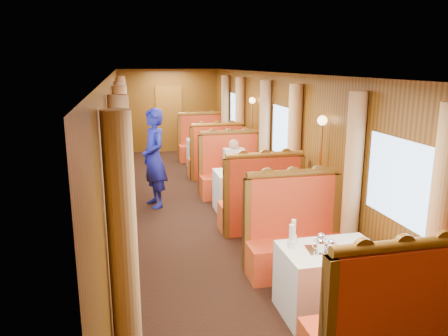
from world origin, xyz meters
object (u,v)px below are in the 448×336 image
object	(u,v)px
table_near	(330,281)
table_far	(208,154)
banquette_near_aft	(295,241)
rose_vase_far	(209,133)
banquette_mid_aft	(231,175)
teapot_right	(331,248)
fruit_plate	(365,248)
tea_tray	(323,250)
teapot_left	(321,248)
table_mid	(244,191)
banquette_far_aft	(202,145)
steward	(154,158)
passenger	(234,163)
banquette_near_fwd	(384,332)
banquette_mid_fwd	(261,206)
banquette_far_fwd	(216,160)
rose_vase_mid	(246,161)
teapot_back	(321,242)

from	to	relation	value
table_near	table_far	world-z (taller)	same
banquette_near_aft	rose_vase_far	bearing A→B (deg)	89.75
banquette_mid_aft	teapot_right	size ratio (longest dim) A/B	9.73
teapot_right	table_far	bearing A→B (deg)	71.83
fruit_plate	teapot_right	bearing A→B (deg)	179.25
tea_tray	teapot_left	size ratio (longest dim) A/B	2.18
banquette_near_aft	table_mid	size ratio (longest dim) A/B	1.28
table_far	table_near	bearing A→B (deg)	-90.00
table_mid	rose_vase_far	world-z (taller)	rose_vase_far
banquette_far_aft	table_mid	bearing A→B (deg)	-90.00
banquette_mid_aft	steward	world-z (taller)	steward
table_near	banquette_near_aft	xyz separation A→B (m)	(0.00, 1.01, 0.05)
teapot_left	passenger	world-z (taller)	passenger
banquette_mid_aft	rose_vase_far	distance (m)	2.52
banquette_near_fwd	teapot_right	xyz separation A→B (m)	(-0.05, 0.93, 0.38)
banquette_mid_fwd	banquette_far_fwd	xyz separation A→B (m)	(0.00, 3.50, 0.00)
table_far	banquette_mid_aft	bearing A→B (deg)	-90.00
banquette_far_fwd	teapot_right	xyz separation A→B (m)	(-0.05, -6.07, 0.38)
banquette_far_fwd	teapot_left	size ratio (longest dim) A/B	8.60
banquette_mid_aft	rose_vase_mid	world-z (taller)	banquette_mid_aft
table_mid	banquette_mid_aft	size ratio (longest dim) A/B	0.78
banquette_mid_aft	teapot_back	distance (m)	4.45
table_near	steward	world-z (taller)	steward
banquette_near_fwd	table_far	distance (m)	8.01
banquette_mid_fwd	tea_tray	world-z (taller)	banquette_mid_fwd
fruit_plate	rose_vase_mid	xyz separation A→B (m)	(-0.30, 3.63, 0.16)
teapot_right	rose_vase_mid	world-z (taller)	rose_vase_mid
banquette_mid_aft	banquette_far_fwd	world-z (taller)	same
rose_vase_mid	banquette_mid_aft	bearing A→B (deg)	92.25
fruit_plate	banquette_near_fwd	bearing A→B (deg)	-109.87
tea_tray	fruit_plate	distance (m)	0.45
banquette_far_aft	rose_vase_mid	distance (m)	4.50
banquette_near_aft	fruit_plate	world-z (taller)	banquette_near_aft
banquette_mid_aft	rose_vase_mid	size ratio (longest dim) A/B	3.72
banquette_far_fwd	passenger	bearing A→B (deg)	-90.00
rose_vase_mid	rose_vase_far	size ratio (longest dim) A/B	1.00
table_near	banquette_far_aft	xyz separation A→B (m)	(0.00, 8.01, 0.05)
table_far	rose_vase_far	xyz separation A→B (m)	(0.03, -0.02, 0.55)
table_near	teapot_left	size ratio (longest dim) A/B	6.74
banquette_mid_fwd	table_near	bearing A→B (deg)	-90.00
teapot_left	steward	world-z (taller)	steward
table_near	rose_vase_far	world-z (taller)	rose_vase_far
banquette_near_fwd	table_mid	size ratio (longest dim) A/B	1.28
table_mid	tea_tray	size ratio (longest dim) A/B	3.09
banquette_near_aft	teapot_right	xyz separation A→B (m)	(-0.05, -1.10, 0.38)
banquette_near_fwd	banquette_mid_fwd	size ratio (longest dim) A/B	1.00
banquette_mid_aft	table_far	xyz separation A→B (m)	(0.00, 2.49, -0.05)
teapot_back	banquette_mid_aft	bearing A→B (deg)	82.71
rose_vase_far	passenger	bearing A→B (deg)	-90.54
banquette_near_aft	passenger	bearing A→B (deg)	90.00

